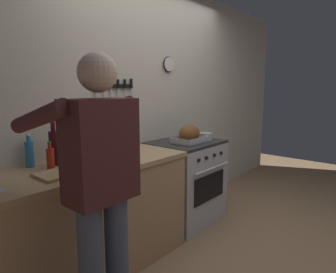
{
  "coord_description": "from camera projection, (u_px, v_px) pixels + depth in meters",
  "views": [
    {
      "loc": [
        -2.28,
        -0.9,
        1.48
      ],
      "look_at": [
        -0.24,
        0.85,
        1.03
      ],
      "focal_mm": 31.44,
      "sensor_mm": 36.0,
      "label": 1
    }
  ],
  "objects": [
    {
      "name": "stove",
      "position": [
        185.0,
        181.0,
        3.26
      ],
      "size": [
        0.76,
        0.67,
        0.9
      ],
      "color": "#BCBCC1",
      "rests_on": "ground"
    },
    {
      "name": "counter_block",
      "position": [
        69.0,
        226.0,
        2.18
      ],
      "size": [
        2.03,
        0.65,
        0.9
      ],
      "color": "tan",
      "rests_on": "ground"
    },
    {
      "name": "person_cook",
      "position": [
        99.0,
        183.0,
        1.64
      ],
      "size": [
        0.51,
        0.63,
        1.66
      ],
      "rotation": [
        0.0,
        0.0,
        1.46
      ],
      "color": "#4C566B",
      "rests_on": "ground"
    },
    {
      "name": "bottle_wine_red",
      "position": [
        54.0,
        147.0,
        2.19
      ],
      "size": [
        0.07,
        0.07,
        0.33
      ],
      "color": "#47141E",
      "rests_on": "counter_block"
    },
    {
      "name": "bottle_cooking_oil",
      "position": [
        69.0,
        151.0,
        2.16
      ],
      "size": [
        0.07,
        0.07,
        0.28
      ],
      "color": "gold",
      "rests_on": "counter_block"
    },
    {
      "name": "bottle_hot_sauce",
      "position": [
        50.0,
        158.0,
        2.07
      ],
      "size": [
        0.05,
        0.05,
        0.2
      ],
      "color": "red",
      "rests_on": "counter_block"
    },
    {
      "name": "bottle_dish_soap",
      "position": [
        30.0,
        153.0,
        2.14
      ],
      "size": [
        0.06,
        0.06,
        0.25
      ],
      "color": "#338CCC",
      "rests_on": "counter_block"
    },
    {
      "name": "cutting_board",
      "position": [
        65.0,
        172.0,
        1.99
      ],
      "size": [
        0.36,
        0.24,
        0.02
      ],
      "primitive_type": "cube",
      "color": "tan",
      "rests_on": "counter_block"
    },
    {
      "name": "bottle_soy_sauce",
      "position": [
        91.0,
        148.0,
        2.4
      ],
      "size": [
        0.06,
        0.06,
        0.21
      ],
      "color": "black",
      "rests_on": "counter_block"
    },
    {
      "name": "wall_back",
      "position": [
        147.0,
        104.0,
        3.18
      ],
      "size": [
        6.0,
        0.13,
        2.6
      ],
      "color": "beige",
      "rests_on": "ground"
    },
    {
      "name": "bottle_olive_oil",
      "position": [
        75.0,
        147.0,
        2.32
      ],
      "size": [
        0.07,
        0.07,
        0.26
      ],
      "color": "#385623",
      "rests_on": "counter_block"
    },
    {
      "name": "saucepan",
      "position": [
        205.0,
        137.0,
        3.22
      ],
      "size": [
        0.15,
        0.15,
        0.09
      ],
      "color": "#B7B7BC",
      "rests_on": "stove"
    },
    {
      "name": "roasting_pan",
      "position": [
        189.0,
        135.0,
        3.07
      ],
      "size": [
        0.35,
        0.26,
        0.19
      ],
      "color": "#B7B7BC",
      "rests_on": "stove"
    },
    {
      "name": "ground_plane",
      "position": [
        261.0,
        261.0,
        2.53
      ],
      "size": [
        8.0,
        8.0,
        0.0
      ],
      "primitive_type": "plane",
      "color": "#937251"
    }
  ]
}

